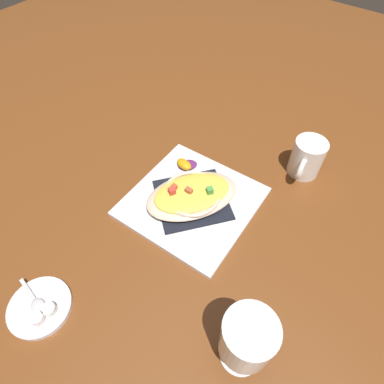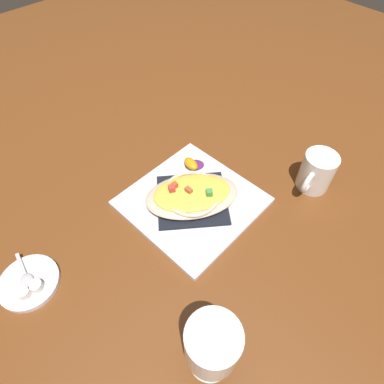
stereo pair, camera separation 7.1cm
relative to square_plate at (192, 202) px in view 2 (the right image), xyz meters
name	(u,v)px [view 2 (the right image)]	position (x,y,z in m)	size (l,w,h in m)	color
ground_plane	(192,203)	(0.00, 0.00, -0.01)	(2.60, 2.60, 0.00)	brown
square_plate	(192,202)	(0.00, 0.00, 0.00)	(0.27, 0.27, 0.01)	white
folded_napkin	(192,200)	(0.00, 0.00, 0.01)	(0.16, 0.15, 0.01)	black
gratin_dish	(192,194)	(0.00, 0.00, 0.03)	(0.22, 0.25, 0.04)	beige
orange_garnish	(192,164)	(0.08, -0.07, 0.01)	(0.06, 0.06, 0.02)	#5D2463
coffee_mug	(316,173)	(-0.16, -0.25, 0.04)	(0.08, 0.11, 0.09)	white
stemmed_glass	(212,346)	(-0.26, 0.20, 0.09)	(0.08, 0.08, 0.14)	white
creamer_saucer	(29,282)	(0.07, 0.36, 0.00)	(0.11, 0.11, 0.01)	white
spoon	(26,278)	(0.08, 0.36, 0.01)	(0.08, 0.03, 0.01)	silver
creamer_cup_0	(24,293)	(0.05, 0.38, 0.01)	(0.02, 0.02, 0.02)	white
creamer_cup_1	(36,286)	(0.05, 0.35, 0.01)	(0.02, 0.02, 0.02)	white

